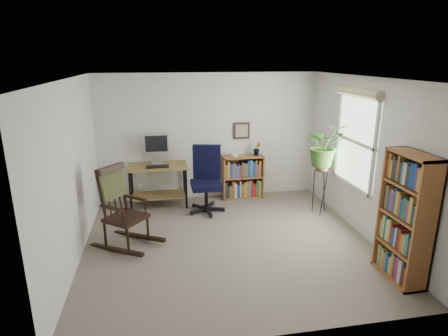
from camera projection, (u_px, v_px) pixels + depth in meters
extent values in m
cube|color=gray|center=(229.00, 243.00, 5.60)|extent=(4.20, 4.00, 0.00)
cube|color=silver|center=(229.00, 78.00, 4.91)|extent=(4.20, 4.00, 0.00)
cube|color=silver|center=(209.00, 137.00, 7.14)|extent=(4.20, 0.00, 2.40)
cube|color=silver|center=(271.00, 227.00, 3.37)|extent=(4.20, 0.00, 2.40)
cube|color=silver|center=(72.00, 174.00, 4.90)|extent=(0.00, 4.00, 2.40)
cube|color=silver|center=(366.00, 159.00, 5.61)|extent=(0.00, 4.00, 2.40)
cube|color=black|center=(157.00, 167.00, 6.69)|extent=(0.40, 0.15, 0.02)
imported|color=#366724|center=(326.00, 124.00, 6.23)|extent=(1.69, 1.88, 1.46)
imported|color=#366724|center=(257.00, 153.00, 7.22)|extent=(0.13, 0.24, 0.11)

